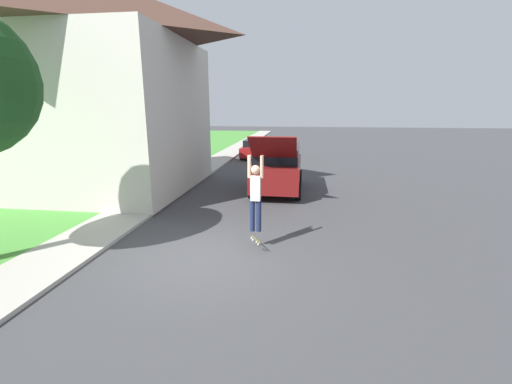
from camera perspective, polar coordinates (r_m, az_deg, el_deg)
ground_plane at (r=8.80m, az=-8.64°, el=-10.73°), size 120.00×120.00×0.00m
lawn at (r=17.52m, az=-28.63°, el=0.31°), size 10.00×80.00×0.08m
sidewalk at (r=15.33m, az=-15.27°, el=-0.15°), size 1.80×80.00×0.10m
house at (r=17.50m, az=-28.15°, el=16.35°), size 10.76×8.39×9.21m
suv_parked at (r=15.16m, az=3.61°, el=4.22°), size 2.13×5.21×2.67m
car_down_street at (r=25.82m, az=0.03°, el=7.26°), size 1.97×4.30×1.33m
skateboarder at (r=8.75m, az=-0.07°, el=-0.13°), size 0.41×0.23×2.00m
skateboard at (r=9.06m, az=-0.01°, el=-7.92°), size 0.34×0.74×0.37m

